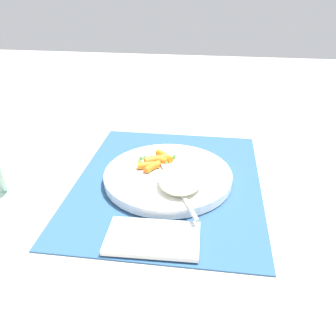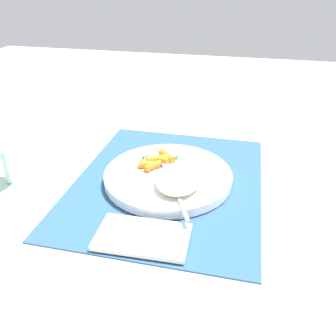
{
  "view_description": "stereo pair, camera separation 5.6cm",
  "coord_description": "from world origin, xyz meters",
  "px_view_note": "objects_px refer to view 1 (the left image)",
  "views": [
    {
      "loc": [
        -0.6,
        -0.08,
        0.39
      ],
      "look_at": [
        0.0,
        0.0,
        0.03
      ],
      "focal_mm": 37.13,
      "sensor_mm": 36.0,
      "label": 1
    },
    {
      "loc": [
        -0.59,
        -0.14,
        0.39
      ],
      "look_at": [
        0.0,
        0.0,
        0.03
      ],
      "focal_mm": 37.13,
      "sensor_mm": 36.0,
      "label": 2
    }
  ],
  "objects_px": {
    "carrot_portion": "(156,161)",
    "plate": "(168,176)",
    "napkin": "(155,238)",
    "rice_mound": "(181,179)",
    "fork": "(174,181)"
  },
  "relations": [
    {
      "from": "carrot_portion",
      "to": "plate",
      "type": "bearing_deg",
      "value": -135.84
    },
    {
      "from": "plate",
      "to": "carrot_portion",
      "type": "relative_size",
      "value": 2.88
    },
    {
      "from": "plate",
      "to": "carrot_portion",
      "type": "bearing_deg",
      "value": 44.16
    },
    {
      "from": "napkin",
      "to": "rice_mound",
      "type": "bearing_deg",
      "value": -10.78
    },
    {
      "from": "rice_mound",
      "to": "napkin",
      "type": "bearing_deg",
      "value": 169.22
    },
    {
      "from": "fork",
      "to": "napkin",
      "type": "height_order",
      "value": "fork"
    },
    {
      "from": "rice_mound",
      "to": "carrot_portion",
      "type": "height_order",
      "value": "rice_mound"
    },
    {
      "from": "carrot_portion",
      "to": "fork",
      "type": "height_order",
      "value": "carrot_portion"
    },
    {
      "from": "rice_mound",
      "to": "napkin",
      "type": "xyz_separation_m",
      "value": [
        -0.14,
        0.03,
        -0.03
      ]
    },
    {
      "from": "plate",
      "to": "carrot_portion",
      "type": "distance_m",
      "value": 0.04
    },
    {
      "from": "plate",
      "to": "rice_mound",
      "type": "xyz_separation_m",
      "value": [
        -0.05,
        -0.03,
        0.02
      ]
    },
    {
      "from": "fork",
      "to": "napkin",
      "type": "bearing_deg",
      "value": 175.17
    },
    {
      "from": "plate",
      "to": "napkin",
      "type": "relative_size",
      "value": 1.74
    },
    {
      "from": "rice_mound",
      "to": "carrot_portion",
      "type": "bearing_deg",
      "value": 38.15
    },
    {
      "from": "carrot_portion",
      "to": "fork",
      "type": "relative_size",
      "value": 0.46
    }
  ]
}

